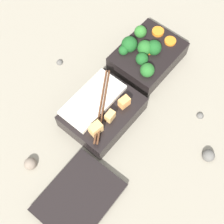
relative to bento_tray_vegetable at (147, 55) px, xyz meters
The scene contains 8 objects.
ground_plane 0.12m from the bento_tray_vegetable, ahead, with size 3.00×3.00×0.00m, color gray.
bento_tray_vegetable is the anchor object (origin of this frame).
bento_tray_rice 0.21m from the bento_tray_vegetable, ahead, with size 0.19×0.15×0.08m.
bento_lid 0.42m from the bento_tray_vegetable, 15.69° to the left, with size 0.18×0.14×0.02m, color black.
pebble_0 0.32m from the bento_tray_vegetable, 65.92° to the left, with size 0.03×0.03×0.03m, color #595651.
pebble_1 0.22m from the bento_tray_vegetable, 77.69° to the left, with size 0.02×0.02×0.02m, color #595651.
pebble_2 0.25m from the bento_tray_vegetable, 49.42° to the right, with size 0.02×0.02×0.02m, color #595651.
pebble_3 0.42m from the bento_tray_vegetable, ahead, with size 0.03×0.03×0.03m, color #7A6B5B.
Camera 1 is at (0.35, 0.26, 0.73)m, focal length 50.00 mm.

